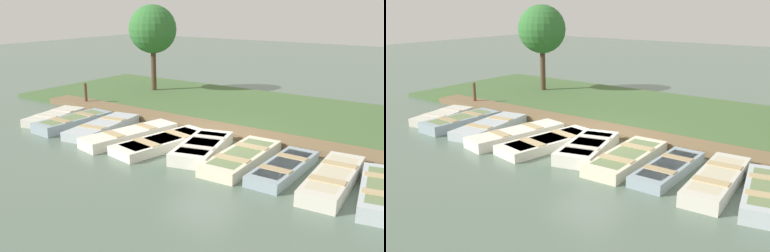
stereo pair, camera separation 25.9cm
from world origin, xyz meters
TOP-DOWN VIEW (x-y plane):
  - ground_plane at (0.00, 0.00)m, footprint 80.00×80.00m
  - shore_bank at (-5.00, 0.00)m, footprint 8.00×24.00m
  - dock_walkway at (-1.52, 0.00)m, footprint 1.11×18.83m
  - rowboat_0 at (0.92, -6.63)m, footprint 2.83×1.61m
  - rowboat_1 at (1.06, -5.31)m, footprint 3.10×1.20m
  - rowboat_2 at (0.85, -3.92)m, footprint 3.44×1.65m
  - rowboat_3 at (1.08, -2.32)m, footprint 3.71×1.66m
  - rowboat_4 at (1.01, -0.93)m, footprint 3.70×1.83m
  - rowboat_5 at (0.81, 0.54)m, footprint 3.09×1.87m
  - rowboat_6 at (0.83, 1.97)m, footprint 3.41×1.25m
  - rowboat_7 at (0.86, 3.31)m, footprint 3.04×0.99m
  - rowboat_8 at (0.97, 4.73)m, footprint 3.40×1.16m
  - mooring_post_near at (-1.60, -7.56)m, footprint 0.14×0.14m
  - park_tree_far_left at (-5.84, -6.98)m, footprint 2.48×2.48m

SIDE VIEW (x-z plane):
  - ground_plane at x=0.00m, z-range 0.00..0.00m
  - shore_bank at x=-5.00m, z-range 0.00..0.15m
  - dock_walkway at x=-1.52m, z-range 0.00..0.23m
  - rowboat_7 at x=0.86m, z-range 0.00..0.32m
  - rowboat_4 at x=1.01m, z-range 0.00..0.33m
  - rowboat_0 at x=0.92m, z-range 0.00..0.34m
  - rowboat_2 at x=0.85m, z-range 0.00..0.34m
  - rowboat_6 at x=0.83m, z-range 0.00..0.36m
  - rowboat_3 at x=1.08m, z-range 0.00..0.38m
  - rowboat_1 at x=1.06m, z-range 0.00..0.40m
  - rowboat_5 at x=0.81m, z-range 0.00..0.41m
  - rowboat_8 at x=0.97m, z-range 0.00..0.41m
  - mooring_post_near at x=-1.60m, z-range 0.00..1.12m
  - park_tree_far_left at x=-5.84m, z-range 1.03..5.61m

